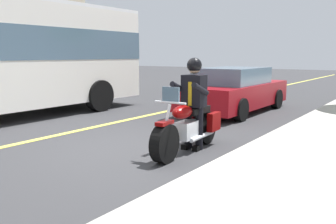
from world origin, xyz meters
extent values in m
plane|color=#333335|center=(0.00, 0.00, 0.00)|extent=(80.00, 80.00, 0.00)
cube|color=#E5DB4C|center=(0.00, -2.00, 0.01)|extent=(60.00, 0.16, 0.01)
cylinder|color=black|center=(0.41, 1.16, 0.33)|extent=(0.67, 0.25, 0.66)
cylinder|color=black|center=(-1.14, 1.05, 0.33)|extent=(0.67, 0.25, 0.66)
cube|color=silver|center=(-0.39, 1.10, 0.42)|extent=(0.58, 0.32, 0.32)
ellipsoid|color=#720505|center=(-0.19, 1.12, 0.78)|extent=(0.58, 0.32, 0.24)
cube|color=black|center=(-0.74, 1.08, 0.74)|extent=(0.72, 0.33, 0.12)
cube|color=#720505|center=(-1.11, 1.27, 0.48)|extent=(0.41, 0.15, 0.36)
cube|color=#720505|center=(-1.07, 0.83, 0.48)|extent=(0.41, 0.15, 0.36)
cylinder|color=silver|center=(0.39, 1.16, 0.60)|extent=(0.35, 0.08, 0.76)
cylinder|color=silver|center=(0.23, 1.15, 1.00)|extent=(0.08, 0.60, 0.04)
cube|color=#720505|center=(0.41, 1.16, 0.68)|extent=(0.37, 0.19, 0.06)
cylinder|color=silver|center=(-0.70, 1.24, 0.26)|extent=(0.90, 0.15, 0.08)
cube|color=slate|center=(0.21, 1.15, 1.12)|extent=(0.06, 0.32, 0.28)
cylinder|color=black|center=(-0.65, 1.20, 0.42)|extent=(0.14, 0.14, 0.84)
cube|color=black|center=(-0.59, 1.21, 0.05)|extent=(0.27, 0.13, 0.10)
cylinder|color=black|center=(-0.63, 0.96, 0.42)|extent=(0.14, 0.14, 0.84)
cube|color=black|center=(-0.57, 0.97, 0.05)|extent=(0.27, 0.13, 0.10)
cube|color=black|center=(-0.64, 1.08, 1.12)|extent=(0.35, 0.42, 0.60)
cube|color=#B28C14|center=(-0.48, 1.09, 1.08)|extent=(0.03, 0.07, 0.44)
cylinder|color=black|center=(-0.48, 1.32, 1.18)|extent=(0.56, 0.14, 0.28)
cylinder|color=black|center=(-0.45, 0.88, 1.18)|extent=(0.56, 0.14, 0.28)
sphere|color=tan|center=(-0.64, 1.08, 1.55)|extent=(0.22, 0.22, 0.22)
sphere|color=black|center=(-0.64, 1.08, 1.60)|extent=(0.28, 0.28, 0.28)
cube|color=slate|center=(-4.71, -4.98, 2.00)|extent=(0.06, 2.40, 1.90)
cylinder|color=black|center=(-2.81, -6.18, 0.50)|extent=(1.00, 0.30, 1.00)
cylinder|color=black|center=(-2.81, -3.78, 0.50)|extent=(1.00, 0.30, 1.00)
cube|color=maroon|center=(-5.27, -0.23, 0.55)|extent=(4.60, 1.80, 0.70)
cube|color=slate|center=(-5.07, -0.23, 1.10)|extent=(2.40, 1.60, 0.60)
cylinder|color=black|center=(-6.72, -1.08, 0.32)|extent=(0.64, 0.22, 0.64)
cylinder|color=black|center=(-6.72, 0.62, 0.32)|extent=(0.64, 0.22, 0.64)
cylinder|color=black|center=(-3.82, -1.08, 0.32)|extent=(0.64, 0.22, 0.64)
cylinder|color=black|center=(-3.82, 0.62, 0.32)|extent=(0.64, 0.22, 0.64)
cube|color=slate|center=(-6.44, -10.97, 2.00)|extent=(1.10, 0.06, 1.60)
camera|label=1|loc=(5.03, 4.56, 1.79)|focal=37.84mm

